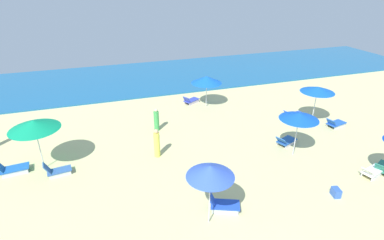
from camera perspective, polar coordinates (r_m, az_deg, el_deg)
ocean at (r=30.21m, az=-9.50°, el=7.93°), size 60.00×10.91×0.12m
umbrella_0 at (r=11.34m, az=3.50°, el=-9.64°), size 1.85×1.85×2.73m
lounge_chair_0_0 at (r=13.33m, az=5.86°, el=-15.62°), size 1.44×1.10×0.71m
umbrella_1 at (r=21.22m, az=22.68°, el=5.36°), size 2.18×2.18×2.59m
lounge_chair_1_0 at (r=22.02m, az=25.50°, el=-0.59°), size 1.50×0.94×0.67m
lounge_chair_1_1 at (r=22.26m, az=18.63°, el=0.96°), size 1.60×0.81×0.65m
umbrella_2 at (r=16.81m, az=19.63°, el=0.69°), size 2.07×2.07×2.56m
lounge_chair_2_0 at (r=18.63m, az=17.31°, el=-3.81°), size 1.53×1.12×0.65m
umbrella_3 at (r=16.49m, az=-27.75°, el=-0.82°), size 2.42×2.42×2.74m
lounge_chair_3_0 at (r=17.82m, az=-30.87°, el=-7.91°), size 1.46×0.82×0.74m
lounge_chair_3_1 at (r=16.65m, az=-24.21°, el=-8.72°), size 1.31×0.71×0.78m
lounge_chair_4_0 at (r=17.64m, az=31.00°, el=-8.35°), size 1.58×0.94×0.63m
lounge_chair_4_1 at (r=18.28m, az=32.40°, el=-7.59°), size 1.48×1.12×0.66m
umbrella_5 at (r=22.44m, az=2.78°, el=7.64°), size 2.28×2.28×2.39m
lounge_chair_5_0 at (r=23.54m, az=-0.24°, el=3.72°), size 1.45×1.18×0.71m
beachgoer_2 at (r=19.37m, az=-6.74°, el=-0.07°), size 0.45×0.45×1.51m
beachgoer_3 at (r=16.54m, az=-6.67°, el=-4.46°), size 0.46×0.46×1.67m
cooler_box_0 at (r=15.42m, az=25.58°, el=-12.25°), size 0.39×0.50×0.40m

